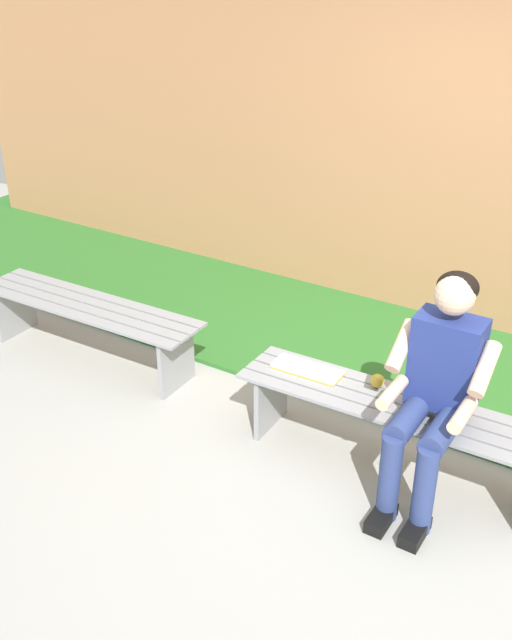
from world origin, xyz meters
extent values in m
cube|color=#9E9E99|center=(1.12, 1.00, -0.02)|extent=(10.00, 7.00, 0.04)
cube|color=#2D6B28|center=(1.12, -1.37, 0.01)|extent=(9.00, 2.05, 0.03)
cube|color=#B27A51|center=(0.50, -2.00, 1.33)|extent=(9.50, 0.24, 2.67)
cube|color=gray|center=(0.00, -0.15, 0.42)|extent=(1.76, 0.13, 0.02)
cube|color=gray|center=(0.00, -0.05, 0.42)|extent=(1.76, 0.13, 0.02)
cube|color=gray|center=(0.00, 0.05, 0.42)|extent=(1.76, 0.13, 0.02)
cube|color=gray|center=(0.00, 0.15, 0.42)|extent=(1.76, 0.13, 0.02)
cube|color=gray|center=(0.76, 0.02, 0.21)|extent=(0.04, 0.36, 0.41)
cube|color=gray|center=(2.25, -0.15, 0.42)|extent=(1.72, 0.13, 0.02)
cube|color=gray|center=(2.24, -0.05, 0.42)|extent=(1.72, 0.13, 0.02)
cube|color=gray|center=(2.24, 0.05, 0.42)|extent=(1.72, 0.13, 0.02)
cube|color=gray|center=(2.24, 0.15, 0.42)|extent=(1.72, 0.13, 0.02)
cube|color=gray|center=(1.50, -0.02, 0.21)|extent=(0.04, 0.36, 0.41)
cube|color=gray|center=(2.98, 0.02, 0.21)|extent=(0.04, 0.36, 0.41)
cube|color=navy|center=(-0.24, -0.02, 0.75)|extent=(0.34, 0.20, 0.50)
sphere|color=beige|center=(-0.24, -0.01, 1.13)|extent=(0.20, 0.20, 0.20)
ellipsoid|color=black|center=(-0.24, -0.04, 1.16)|extent=(0.20, 0.19, 0.15)
cylinder|color=navy|center=(-0.33, 0.18, 0.50)|extent=(0.13, 0.40, 0.13)
cylinder|color=navy|center=(-0.15, 0.18, 0.50)|extent=(0.13, 0.40, 0.13)
cylinder|color=navy|center=(-0.33, 0.38, 0.25)|extent=(0.11, 0.11, 0.50)
cube|color=black|center=(-0.33, 0.44, 0.04)|extent=(0.10, 0.22, 0.07)
cylinder|color=navy|center=(-0.15, 0.38, 0.25)|extent=(0.11, 0.11, 0.50)
cube|color=black|center=(-0.15, 0.44, 0.04)|extent=(0.10, 0.22, 0.07)
cylinder|color=beige|center=(-0.45, 0.06, 0.82)|extent=(0.08, 0.28, 0.23)
cylinder|color=beige|center=(-0.42, 0.22, 0.64)|extent=(0.07, 0.26, 0.07)
cylinder|color=beige|center=(-0.03, 0.06, 0.82)|extent=(0.08, 0.28, 0.23)
cylinder|color=beige|center=(-0.06, 0.22, 0.64)|extent=(0.07, 0.26, 0.07)
sphere|color=gold|center=(0.14, -0.10, 0.47)|extent=(0.08, 0.08, 0.08)
cube|color=white|center=(0.45, -0.04, 0.44)|extent=(0.20, 0.16, 0.02)
cube|color=white|center=(0.66, -0.03, 0.44)|extent=(0.20, 0.16, 0.02)
cube|color=#BF8C1E|center=(0.55, -0.04, 0.43)|extent=(0.42, 0.17, 0.01)
camera|label=1|loc=(-1.10, 3.14, 2.63)|focal=40.77mm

